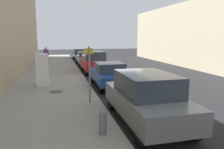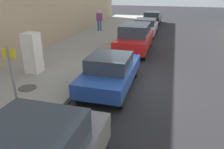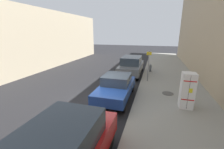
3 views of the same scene
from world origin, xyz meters
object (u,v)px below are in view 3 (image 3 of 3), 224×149
Objects in this scene: discarded_refrigerator at (187,91)px; parked_suv_gray at (131,65)px; street_sign_post at (148,64)px; parked_hatchback_blue at (116,87)px; fire_hydrant at (150,68)px.

parked_suv_gray is (3.83, -6.07, -0.21)m from discarded_refrigerator.
street_sign_post reaches higher than parked_suv_gray.
street_sign_post is at bearing -115.42° from parked_hatchback_blue.
fire_hydrant is at bearing -104.74° from parked_hatchback_blue.
parked_hatchback_blue is (3.83, -0.41, -0.34)m from discarded_refrigerator.
parked_suv_gray is at bearing -90.00° from parked_hatchback_blue.
street_sign_post is 3.97m from parked_hatchback_blue.
street_sign_post is at bearing 88.49° from fire_hydrant.
discarded_refrigerator is 3.87m from parked_hatchback_blue.
street_sign_post is 3.29× the size of fire_hydrant.
parked_suv_gray is 5.67m from parked_hatchback_blue.
parked_suv_gray is (1.67, -2.15, -0.64)m from street_sign_post.
discarded_refrigerator is 2.53× the size of fire_hydrant.
street_sign_post is at bearing -61.19° from discarded_refrigerator.
parked_suv_gray is at bearing 29.74° from fire_hydrant.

